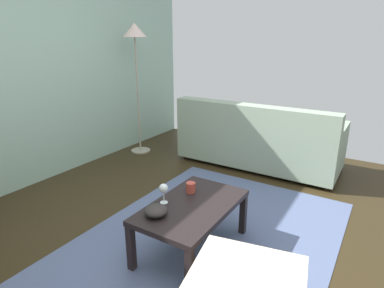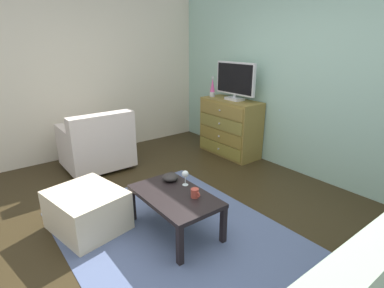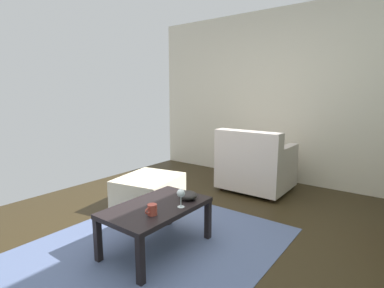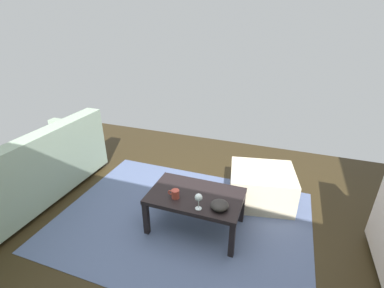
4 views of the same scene
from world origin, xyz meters
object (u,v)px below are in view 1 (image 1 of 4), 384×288
couch_large (257,141)px  bowl_decorative (156,211)px  coffee_table (192,210)px  wine_glass (164,189)px  standing_lamp (135,43)px  mug (191,187)px

couch_large → bowl_decorative: bearing=-177.4°
bowl_decorative → couch_large: couch_large is taller
coffee_table → wine_glass: wine_glass is taller
standing_lamp → mug: bearing=-128.7°
coffee_table → standing_lamp: 2.73m
couch_large → wine_glass: bearing=-179.0°
mug → bowl_decorative: bearing=177.8°
wine_glass → coffee_table: bearing=-64.3°
mug → couch_large: size_ratio=0.06×
coffee_table → mug: 0.22m
coffee_table → mug: size_ratio=7.95×
coffee_table → standing_lamp: size_ratio=0.51×
wine_glass → bowl_decorative: bearing=-160.6°
wine_glass → standing_lamp: (1.68, 1.69, 1.02)m
wine_glass → bowl_decorative: (-0.18, -0.06, -0.08)m
coffee_table → standing_lamp: bearing=50.0°
coffee_table → mug: (0.17, 0.11, 0.09)m
couch_large → standing_lamp: 2.08m
coffee_table → bowl_decorative: size_ratio=5.43×
bowl_decorative → couch_large: (2.24, 0.10, -0.11)m
bowl_decorative → couch_large: size_ratio=0.08×
mug → bowl_decorative: 0.44m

